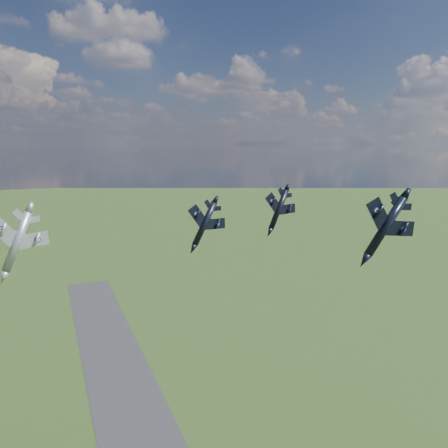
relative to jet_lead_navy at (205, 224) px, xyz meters
name	(u,v)px	position (x,y,z in m)	size (l,w,h in m)	color
jet_lead_navy	(205,224)	(0.00, 0.00, 0.00)	(10.22, 14.24, 2.95)	black
jet_right_navy	(386,226)	(22.00, -31.78, 3.36)	(11.48, 16.01, 3.31)	black
jet_high_navy	(279,209)	(18.96, 0.37, 2.10)	(9.78, 13.64, 2.82)	black
jet_left_silver	(17,242)	(-37.59, -5.78, 0.38)	(11.10, 15.48, 3.20)	#909199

